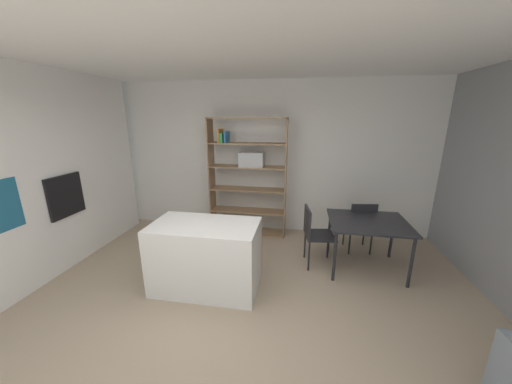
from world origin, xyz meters
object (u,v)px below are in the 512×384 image
open_bookshelf (247,174)px  dining_table (368,226)px  dining_chair_island_side (314,231)px  dining_chair_far (361,223)px  kitchen_island (206,256)px  built_in_oven (66,196)px

open_bookshelf → dining_table: size_ratio=2.01×
dining_table → dining_chair_island_side: dining_chair_island_side is taller
dining_chair_far → dining_chair_island_side: dining_chair_island_side is taller
dining_table → dining_chair_island_side: size_ratio=1.20×
dining_table → dining_chair_far: size_ratio=1.24×
dining_table → dining_chair_far: (0.01, 0.50, -0.15)m
open_bookshelf → dining_chair_island_side: 1.69m
kitchen_island → dining_table: kitchen_island is taller
kitchen_island → dining_table: 2.32m
dining_chair_island_side → dining_chair_far: bearing=-64.6°
dining_table → dining_chair_island_side: 0.77m
open_bookshelf → dining_chair_island_side: bearing=-39.1°
dining_table → kitchen_island: bearing=-158.9°
built_in_oven → kitchen_island: size_ratio=0.45×
open_bookshelf → dining_table: open_bookshelf is taller
built_in_oven → dining_table: size_ratio=0.56×
dining_table → dining_chair_far: 0.52m
built_in_oven → open_bookshelf: (2.35, 1.58, 0.07)m
built_in_oven → kitchen_island: bearing=-5.9°
built_in_oven → dining_chair_island_side: 3.66m
built_in_oven → dining_table: built_in_oven is taller
open_bookshelf → dining_chair_island_side: size_ratio=2.41×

